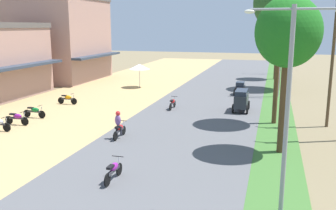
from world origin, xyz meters
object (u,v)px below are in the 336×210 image
at_px(parked_motorbike_fifth, 17,118).
at_px(vendor_umbrella, 139,67).
at_px(median_tree_nearest, 288,34).
at_px(parked_motorbike_seventh, 68,98).
at_px(car_van_charcoal, 241,99).
at_px(motorbike_ahead_third, 114,169).
at_px(motorbike_ahead_fourth, 119,125).
at_px(car_hatchback_black, 240,88).
at_px(streetlamp_near, 288,97).
at_px(median_tree_third, 281,29).
at_px(utility_pole_far, 333,56).
at_px(streetlamp_far, 279,42).
at_px(parked_motorbike_sixth, 35,111).
at_px(median_tree_second, 281,4).
at_px(median_tree_fourth, 278,26).
at_px(streetlamp_mid, 280,52).
at_px(motorbike_ahead_fifth, 173,103).

bearing_deg(parked_motorbike_fifth, vendor_umbrella, 81.48).
bearing_deg(median_tree_nearest, parked_motorbike_seventh, 155.37).
distance_m(parked_motorbike_fifth, car_van_charcoal, 16.37).
distance_m(motorbike_ahead_third, motorbike_ahead_fourth, 6.25).
xyz_separation_m(car_hatchback_black, motorbike_ahead_fourth, (-5.60, -16.45, 0.11)).
xyz_separation_m(median_tree_nearest, streetlamp_near, (-0.07, -6.78, -1.97)).
bearing_deg(median_tree_third, utility_pole_far, -77.94).
distance_m(vendor_umbrella, car_van_charcoal, 14.62).
xyz_separation_m(streetlamp_far, motorbike_ahead_third, (-6.89, -40.05, -3.89)).
distance_m(car_hatchback_black, motorbike_ahead_third, 22.54).
bearing_deg(parked_motorbike_sixth, median_tree_second, 10.59).
height_order(median_tree_fourth, car_hatchback_black, median_tree_fourth).
height_order(streetlamp_mid, streetlamp_far, streetlamp_far).
xyz_separation_m(median_tree_nearest, motorbike_ahead_fourth, (-9.19, -0.06, -5.37)).
distance_m(median_tree_fourth, streetlamp_far, 5.88).
distance_m(parked_motorbike_seventh, median_tree_nearest, 19.87).
distance_m(car_van_charcoal, motorbike_ahead_third, 15.61).
bearing_deg(motorbike_ahead_third, parked_motorbike_fifth, 145.77).
bearing_deg(car_hatchback_black, median_tree_nearest, -77.65).
relative_size(median_tree_third, car_hatchback_black, 4.30).
bearing_deg(utility_pole_far, parked_motorbike_seventh, 175.46).
height_order(parked_motorbike_fifth, median_tree_fourth, median_tree_fourth).
distance_m(vendor_umbrella, utility_pole_far, 21.15).
distance_m(vendor_umbrella, motorbike_ahead_fourth, 18.85).
distance_m(streetlamp_far, car_hatchback_black, 18.48).
height_order(vendor_umbrella, motorbike_ahead_fifth, vendor_umbrella).
bearing_deg(parked_motorbike_sixth, utility_pole_far, 9.43).
relative_size(parked_motorbike_fifth, car_hatchback_black, 0.90).
distance_m(streetlamp_mid, streetlamp_far, 17.78).
height_order(car_van_charcoal, motorbike_ahead_fifth, car_van_charcoal).
distance_m(motorbike_ahead_third, motorbike_ahead_fifth, 14.48).
distance_m(median_tree_fourth, motorbike_ahead_fifth, 22.41).
bearing_deg(median_tree_third, streetlamp_far, 90.04).
height_order(vendor_umbrella, median_tree_second, median_tree_second).
xyz_separation_m(median_tree_nearest, car_van_charcoal, (-2.86, 9.17, -5.20)).
xyz_separation_m(vendor_umbrella, streetlamp_mid, (14.38, -1.61, 1.88)).
height_order(parked_motorbike_fifth, utility_pole_far, utility_pole_far).
bearing_deg(car_hatchback_black, motorbike_ahead_fourth, -108.80).
relative_size(parked_motorbike_sixth, motorbike_ahead_fifth, 1.00).
relative_size(car_van_charcoal, motorbike_ahead_fifth, 1.34).
bearing_deg(parked_motorbike_fifth, median_tree_fourth, 59.03).
height_order(parked_motorbike_sixth, median_tree_second, median_tree_second).
xyz_separation_m(utility_pole_far, motorbike_ahead_third, (-9.98, -12.22, -4.15)).
relative_size(parked_motorbike_fifth, utility_pole_far, 0.20).
xyz_separation_m(median_tree_fourth, motorbike_ahead_third, (-6.58, -34.55, -5.97)).
bearing_deg(streetlamp_near, motorbike_ahead_fourth, 143.60).
bearing_deg(utility_pole_far, car_van_charcoal, 154.21).
xyz_separation_m(parked_motorbike_sixth, motorbike_ahead_third, (10.12, -8.88, 0.02)).
bearing_deg(parked_motorbike_sixth, median_tree_third, 46.25).
xyz_separation_m(median_tree_fourth, motorbike_ahead_fifth, (-7.84, -20.13, -5.97)).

